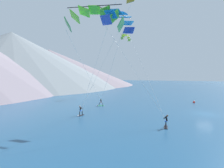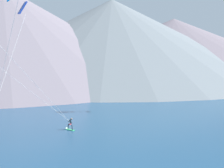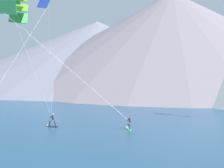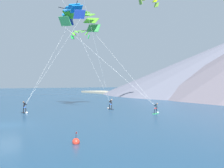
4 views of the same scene
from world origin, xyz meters
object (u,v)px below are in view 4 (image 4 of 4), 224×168
kitesurfer_near_trail (25,109)px  parafoil_kite_distant_mid_solo (80,34)px  kitesurfer_near_lead (110,106)px  parafoil_kite_mid_center (81,18)px  kitesurfer_mid_center (156,111)px  parafoil_kite_near_trail (72,12)px  race_marker_buoy (76,142)px

kitesurfer_near_trail → parafoil_kite_distant_mid_solo: parafoil_kite_distant_mid_solo is taller
kitesurfer_near_trail → kitesurfer_near_lead: bearing=88.2°
kitesurfer_near_trail → parafoil_kite_mid_center: size_ratio=0.12×
kitesurfer_near_lead → kitesurfer_near_trail: kitesurfer_near_trail is taller
kitesurfer_mid_center → kitesurfer_near_trail: bearing=-123.2°
kitesurfer_near_lead → parafoil_kite_near_trail: 16.47m
kitesurfer_near_lead → race_marker_buoy: bearing=-36.0°
kitesurfer_mid_center → parafoil_kite_distant_mid_solo: size_ratio=0.49×
kitesurfer_near_lead → race_marker_buoy: size_ratio=1.73×
kitesurfer_near_trail → parafoil_kite_near_trail: bearing=83.2°
parafoil_kite_mid_center → parafoil_kite_near_trail: bearing=-47.6°
kitesurfer_near_lead → kitesurfer_near_trail: (-0.45, -14.21, 0.02)m
kitesurfer_mid_center → race_marker_buoy: (14.00, -19.20, -0.29)m
kitesurfer_near_lead → parafoil_kite_distant_mid_solo: (-14.88, 1.65, 14.30)m
kitesurfer_near_lead → parafoil_kite_mid_center: 15.54m
parafoil_kite_mid_center → race_marker_buoy: 33.01m
kitesurfer_near_trail → kitesurfer_mid_center: bearing=56.8°
parafoil_kite_distant_mid_solo → race_marker_buoy: bearing=-26.1°
kitesurfer_near_lead → parafoil_kite_mid_center: (-2.21, -4.31, 14.77)m
kitesurfer_mid_center → race_marker_buoy: bearing=-53.9°
parafoil_kite_near_trail → race_marker_buoy: (23.63, -10.30, -15.21)m
race_marker_buoy → kitesurfer_mid_center: bearing=126.1°
parafoil_kite_mid_center → parafoil_kite_distant_mid_solo: 14.01m
parafoil_kite_mid_center → kitesurfer_mid_center: bearing=26.4°
parafoil_kite_near_trail → parafoil_kite_mid_center: bearing=132.4°
parafoil_kite_mid_center → race_marker_buoy: bearing=-26.6°
kitesurfer_mid_center → parafoil_kite_near_trail: size_ratio=0.11×
kitesurfer_near_lead → kitesurfer_near_trail: 14.22m
kitesurfer_near_trail → parafoil_kite_mid_center: bearing=100.0°
parafoil_kite_near_trail → parafoil_kite_mid_center: 3.85m
parafoil_kite_near_trail → race_marker_buoy: size_ratio=14.81×
kitesurfer_mid_center → parafoil_kite_distant_mid_solo: bearing=-179.8°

